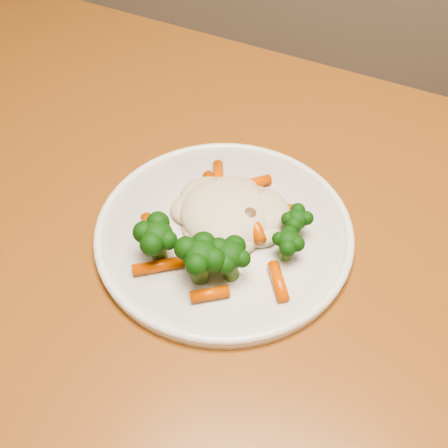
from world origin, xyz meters
name	(u,v)px	position (x,y,z in m)	size (l,w,h in m)	color
dining_table	(240,352)	(0.35, 0.00, 0.66)	(1.45, 1.13, 0.75)	brown
plate	(224,233)	(0.31, 0.08, 0.76)	(0.27, 0.27, 0.01)	white
meal	(222,225)	(0.31, 0.07, 0.78)	(0.18, 0.19, 0.05)	beige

